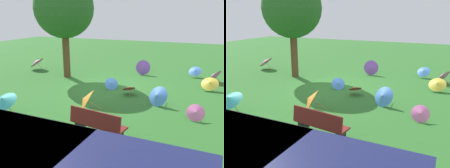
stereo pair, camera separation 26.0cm
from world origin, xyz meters
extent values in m
plane|color=#2D6B28|center=(0.00, 0.00, 0.00)|extent=(40.00, 40.00, 0.00)
cylinder|color=black|center=(-1.06, 7.00, 0.38)|extent=(0.76, 0.24, 0.76)
cube|color=maroon|center=(-1.95, 4.78, 0.45)|extent=(1.65, 0.68, 0.05)
cube|color=maroon|center=(-1.92, 4.98, 0.68)|extent=(1.60, 0.34, 0.45)
cube|color=black|center=(-1.32, 4.68, 0.23)|extent=(0.14, 0.41, 0.45)
cube|color=black|center=(-2.58, 4.87, 0.23)|extent=(0.14, 0.41, 0.45)
cylinder|color=brown|center=(2.74, -0.92, 1.35)|extent=(0.37, 0.37, 2.71)
sphere|color=#286023|center=(2.74, -0.92, 3.63)|extent=(3.09, 3.09, 3.09)
cylinder|color=tan|center=(-3.76, -3.66, 0.17)|extent=(0.08, 0.28, 0.34)
cone|color=#4C8CE5|center=(-3.72, -3.50, 0.37)|extent=(0.78, 0.72, 0.50)
sphere|color=tan|center=(-3.72, -3.47, 0.41)|extent=(0.05, 0.06, 0.05)
cylinder|color=tan|center=(-0.92, -3.28, 0.36)|extent=(0.07, 0.46, 0.12)
cone|color=purple|center=(-0.95, -2.98, 0.42)|extent=(0.85, 0.38, 0.84)
sphere|color=tan|center=(-0.95, -2.92, 0.43)|extent=(0.04, 0.05, 0.04)
cylinder|color=tan|center=(-4.27, 2.22, 0.15)|extent=(0.07, 0.30, 0.21)
cone|color=pink|center=(-4.30, 2.41, 0.28)|extent=(0.65, 0.52, 0.56)
sphere|color=tan|center=(-4.31, 2.46, 0.31)|extent=(0.04, 0.06, 0.05)
cylinder|color=tan|center=(-4.59, -1.37, 0.16)|extent=(0.06, 0.26, 0.32)
cone|color=yellow|center=(-4.57, -1.21, 0.37)|extent=(0.83, 0.77, 0.57)
sphere|color=tan|center=(-4.56, -1.16, 0.42)|extent=(0.04, 0.05, 0.05)
cylinder|color=tan|center=(5.25, -1.75, 0.22)|extent=(0.35, 0.08, 0.45)
cone|color=pink|center=(5.46, -1.71, 0.50)|extent=(0.97, 1.05, 0.68)
sphere|color=tan|center=(5.50, -1.71, 0.56)|extent=(0.06, 0.04, 0.05)
cylinder|color=tan|center=(-2.96, 1.28, 0.22)|extent=(0.23, 0.45, 0.28)
cone|color=#4C8CE5|center=(-2.83, 1.55, 0.39)|extent=(0.94, 0.80, 0.77)
sphere|color=tan|center=(-2.80, 1.61, 0.42)|extent=(0.05, 0.06, 0.05)
cylinder|color=tan|center=(1.74, 4.35, 0.24)|extent=(0.06, 0.29, 0.47)
cone|color=teal|center=(1.76, 4.53, 0.55)|extent=(0.98, 0.97, 0.62)
sphere|color=tan|center=(1.77, 4.58, 0.64)|extent=(0.04, 0.05, 0.05)
cylinder|color=tan|center=(-0.96, 3.07, 0.27)|extent=(0.48, 0.17, 0.28)
cone|color=orange|center=(-0.64, 3.17, 0.45)|extent=(0.84, 1.05, 0.89)
sphere|color=tan|center=(-0.56, 3.19, 0.49)|extent=(0.06, 0.05, 0.05)
cylinder|color=tan|center=(-0.34, 0.15, 0.15)|extent=(0.17, 0.26, 0.22)
cone|color=#4C8CE5|center=(-0.43, 0.30, 0.28)|extent=(0.75, 0.69, 0.55)
sphere|color=tan|center=(-0.45, 0.34, 0.30)|extent=(0.06, 0.06, 0.05)
cylinder|color=tan|center=(-4.93, -2.69, 0.17)|extent=(0.40, 0.23, 0.33)
cone|color=pink|center=(-4.69, -2.81, 0.37)|extent=(0.91, 1.00, 0.74)
sphere|color=tan|center=(-4.64, -2.84, 0.41)|extent=(0.06, 0.06, 0.05)
cylinder|color=tan|center=(-1.46, 0.79, 0.13)|extent=(0.11, 0.15, 0.26)
cone|color=#D8383F|center=(-1.41, 0.71, 0.30)|extent=(0.77, 0.77, 0.36)
sphere|color=tan|center=(-1.39, 0.69, 0.34)|extent=(0.06, 0.06, 0.05)
camera|label=1|loc=(-4.76, 10.44, 3.40)|focal=40.21mm
camera|label=2|loc=(-4.99, 10.34, 3.40)|focal=40.21mm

